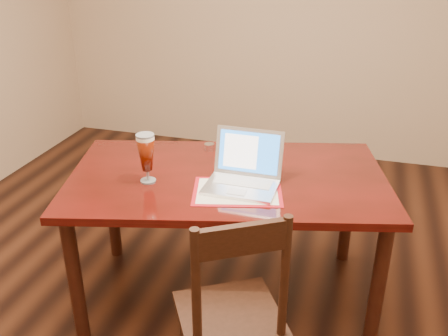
% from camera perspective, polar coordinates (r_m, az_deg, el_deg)
% --- Properties ---
extents(ground, '(5.00, 5.00, 0.00)m').
position_cam_1_polar(ground, '(2.98, -2.39, -16.19)').
color(ground, black).
rests_on(ground, ground).
extents(dining_table, '(1.87, 1.34, 1.06)m').
position_cam_1_polar(dining_table, '(2.71, 0.28, -2.53)').
color(dining_table, '#4C0C0A').
rests_on(dining_table, ground).
extents(dining_chair, '(0.59, 0.58, 1.03)m').
position_cam_1_polar(dining_chair, '(2.23, 0.90, -16.57)').
color(dining_chair, black).
rests_on(dining_chair, ground).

